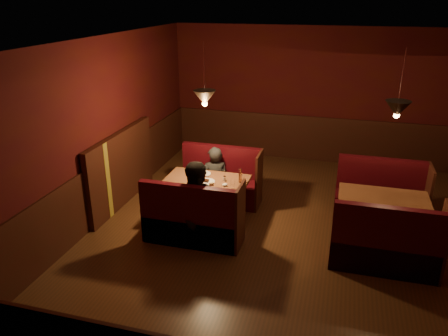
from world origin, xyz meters
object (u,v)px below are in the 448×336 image
(main_table, at_px, (207,189))
(diner_a, at_px, (215,166))
(second_table, at_px, (382,209))
(diner_b, at_px, (199,193))
(main_bench_far, at_px, (221,184))
(second_bench_far, at_px, (380,201))
(main_bench_near, at_px, (193,224))
(second_bench_near, at_px, (386,249))

(main_table, distance_m, diner_a, 0.70)
(second_table, bearing_deg, diner_b, -164.36)
(second_table, height_order, diner_a, diner_a)
(main_table, xyz_separation_m, main_bench_far, (0.02, 0.76, -0.23))
(main_table, height_order, second_bench_far, second_bench_far)
(main_table, distance_m, diner_b, 0.74)
(main_bench_far, bearing_deg, main_bench_near, -90.00)
(diner_b, bearing_deg, diner_a, 76.39)
(main_bench_far, bearing_deg, diner_b, -86.53)
(second_table, relative_size, second_bench_near, 0.90)
(main_bench_near, bearing_deg, main_bench_far, 90.00)
(main_bench_near, height_order, diner_a, diner_a)
(second_bench_far, bearing_deg, main_table, -163.59)
(second_bench_near, relative_size, diner_a, 1.02)
(main_bench_near, xyz_separation_m, second_table, (2.68, 0.79, 0.22))
(main_table, bearing_deg, main_bench_far, 88.85)
(main_bench_near, relative_size, second_table, 1.14)
(main_table, distance_m, second_table, 2.70)
(second_bench_near, relative_size, diner_b, 0.88)
(diner_a, bearing_deg, second_table, 146.04)
(second_table, height_order, diner_b, diner_b)
(second_table, bearing_deg, second_bench_far, 87.80)
(diner_b, bearing_deg, main_bench_far, 72.42)
(diner_a, bearing_deg, main_bench_far, -161.83)
(second_bench_far, xyz_separation_m, diner_a, (-2.80, -0.12, 0.37))
(second_bench_near, height_order, diner_b, diner_b)
(main_table, xyz_separation_m, diner_b, (0.10, -0.69, 0.26))
(main_bench_far, bearing_deg, second_bench_far, 1.02)
(main_table, xyz_separation_m, second_bench_near, (2.73, -0.73, -0.23))
(second_table, distance_m, second_bench_near, 0.80)
(main_table, bearing_deg, second_table, 0.76)
(main_bench_near, distance_m, diner_a, 1.49)
(main_bench_near, height_order, diner_b, diner_b)
(second_bench_far, bearing_deg, main_bench_far, -178.98)
(main_table, height_order, second_bench_near, second_bench_near)
(main_table, bearing_deg, second_bench_far, 16.41)
(main_bench_far, relative_size, main_bench_near, 1.00)
(main_table, bearing_deg, main_bench_near, -88.86)
(second_table, xyz_separation_m, diner_a, (-2.77, 0.64, 0.16))
(second_bench_far, xyz_separation_m, diner_b, (-2.62, -1.49, 0.49))
(second_bench_far, relative_size, second_bench_near, 1.00)
(main_table, height_order, diner_a, diner_a)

